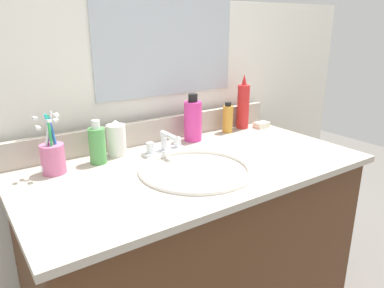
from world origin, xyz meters
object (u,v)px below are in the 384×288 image
(bottle_soap_pink, at_px, (193,120))
(bottle_toner_green, at_px, (97,145))
(soap_bar, at_px, (261,125))
(cup_pink, at_px, (53,157))
(faucet, at_px, (165,146))
(bottle_oil_amber, at_px, (228,118))
(bottle_spray_red, at_px, (243,106))
(bottle_lotion_white, at_px, (116,139))

(bottle_soap_pink, bearing_deg, bottle_toner_green, -176.16)
(bottle_toner_green, height_order, soap_bar, bottle_toner_green)
(bottle_soap_pink, xyz_separation_m, soap_bar, (0.35, -0.02, -0.07))
(cup_pink, relative_size, soap_bar, 3.04)
(faucet, distance_m, cup_pink, 0.37)
(soap_bar, bearing_deg, bottle_oil_amber, 169.65)
(bottle_oil_amber, bearing_deg, bottle_spray_red, 8.08)
(bottle_toner_green, bearing_deg, bottle_soap_pink, 3.84)
(bottle_spray_red, height_order, bottle_soap_pink, bottle_spray_red)
(faucet, height_order, bottle_lotion_white, bottle_lotion_white)
(bottle_soap_pink, relative_size, soap_bar, 2.88)
(bottle_lotion_white, distance_m, bottle_soap_pink, 0.32)
(bottle_oil_amber, height_order, bottle_spray_red, bottle_spray_red)
(bottle_soap_pink, bearing_deg, bottle_lotion_white, 178.30)
(bottle_lotion_white, relative_size, bottle_toner_green, 0.87)
(bottle_lotion_white, relative_size, soap_bar, 1.97)
(bottle_oil_amber, height_order, bottle_lotion_white, bottle_oil_amber)
(bottle_oil_amber, distance_m, cup_pink, 0.73)
(bottle_soap_pink, bearing_deg, faucet, -157.13)
(bottle_toner_green, relative_size, bottle_soap_pink, 0.79)
(bottle_lotion_white, bearing_deg, bottle_oil_amber, 0.21)
(bottle_spray_red, bearing_deg, bottle_toner_green, -175.66)
(faucet, bearing_deg, cup_pink, 174.21)
(bottle_oil_amber, xyz_separation_m, bottle_soap_pink, (-0.19, -0.01, 0.02))
(bottle_spray_red, bearing_deg, faucet, -167.96)
(bottle_spray_red, xyz_separation_m, bottle_soap_pink, (-0.28, -0.02, -0.02))
(faucet, relative_size, bottle_oil_amber, 1.25)
(bottle_soap_pink, bearing_deg, bottle_oil_amber, 3.44)
(bottle_lotion_white, relative_size, cup_pink, 0.65)
(faucet, bearing_deg, bottle_lotion_white, 151.00)
(bottle_toner_green, xyz_separation_m, soap_bar, (0.75, 0.01, -0.05))
(faucet, relative_size, soap_bar, 2.50)
(bottle_oil_amber, distance_m, bottle_lotion_white, 0.50)
(bottle_oil_amber, xyz_separation_m, cup_pink, (-0.73, -0.04, -0.01))
(bottle_soap_pink, height_order, cup_pink, cup_pink)
(bottle_toner_green, xyz_separation_m, cup_pink, (-0.14, -0.01, -0.01))
(bottle_spray_red, bearing_deg, cup_pink, -175.93)
(bottle_oil_amber, bearing_deg, faucet, -166.90)
(faucet, xyz_separation_m, bottle_spray_red, (0.45, 0.10, 0.07))
(bottle_oil_amber, xyz_separation_m, bottle_lotion_white, (-0.50, -0.00, -0.00))
(faucet, xyz_separation_m, bottle_soap_pink, (0.17, 0.07, 0.05))
(bottle_oil_amber, relative_size, bottle_lotion_white, 1.02)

